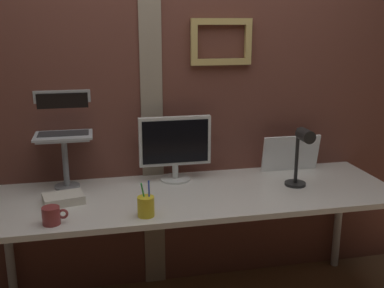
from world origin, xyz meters
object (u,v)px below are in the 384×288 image
(whiteboard_panel, at_px, (291,153))
(laptop, at_px, (63,122))
(desk_lamp, at_px, (301,151))
(pen_cup, at_px, (146,206))
(monitor, at_px, (175,145))
(coffee_mug, at_px, (52,216))

(whiteboard_panel, bearing_deg, laptop, 178.10)
(desk_lamp, bearing_deg, pen_cup, -167.28)
(monitor, bearing_deg, desk_lamp, -23.59)
(pen_cup, xyz_separation_m, coffee_mug, (-0.44, -0.00, -0.01))
(whiteboard_panel, bearing_deg, pen_cup, -152.20)
(whiteboard_panel, relative_size, coffee_mug, 3.08)
(monitor, xyz_separation_m, desk_lamp, (0.66, -0.29, 0.00))
(pen_cup, relative_size, coffee_mug, 1.48)
(monitor, bearing_deg, pen_cup, -115.22)
(laptop, xyz_separation_m, coffee_mug, (-0.04, -0.55, -0.32))
(monitor, height_order, coffee_mug, monitor)
(monitor, relative_size, desk_lamp, 1.20)
(laptop, relative_size, whiteboard_panel, 0.85)
(coffee_mug, bearing_deg, monitor, 36.18)
(laptop, bearing_deg, desk_lamp, -15.46)
(monitor, xyz_separation_m, whiteboard_panel, (0.73, 0.02, -0.10))
(whiteboard_panel, distance_m, desk_lamp, 0.33)
(monitor, bearing_deg, coffee_mug, -143.82)
(desk_lamp, xyz_separation_m, pen_cup, (-0.88, -0.20, -0.17))
(laptop, bearing_deg, coffee_mug, -94.53)
(monitor, height_order, pen_cup, monitor)
(whiteboard_panel, relative_size, desk_lamp, 1.05)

